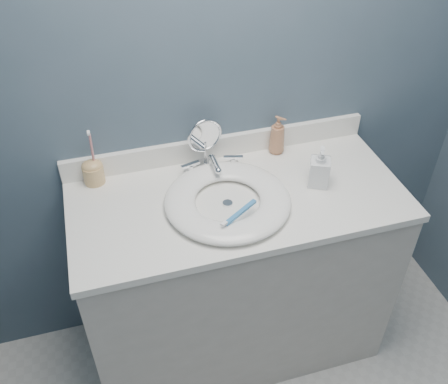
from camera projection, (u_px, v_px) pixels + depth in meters
name	position (u px, v px, depth m)	size (l,w,h in m)	color
back_wall	(217.00, 82.00, 1.81)	(2.20, 0.02, 2.40)	#3F515F
vanity_cabinet	(236.00, 279.00, 2.10)	(1.20, 0.55, 0.85)	beige
countertop	(238.00, 200.00, 1.82)	(1.22, 0.57, 0.03)	white
backsplash	(219.00, 147.00, 1.97)	(1.22, 0.02, 0.09)	white
basin	(228.00, 200.00, 1.76)	(0.45, 0.45, 0.04)	white
drain	(228.00, 203.00, 1.77)	(0.04, 0.04, 0.01)	silver
faucet	(213.00, 166.00, 1.90)	(0.25, 0.13, 0.07)	silver
makeup_mirror	(205.00, 141.00, 1.88)	(0.14, 0.08, 0.21)	silver
soap_bottle_amber	(277.00, 135.00, 1.97)	(0.06, 0.06, 0.16)	#A76E4B
soap_bottle_clear	(320.00, 166.00, 1.81)	(0.07, 0.07, 0.16)	silver
toothbrush_holder	(93.00, 171.00, 1.84)	(0.08, 0.08, 0.22)	tan
toothbrush_lying	(239.00, 213.00, 1.67)	(0.15, 0.11, 0.02)	teal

